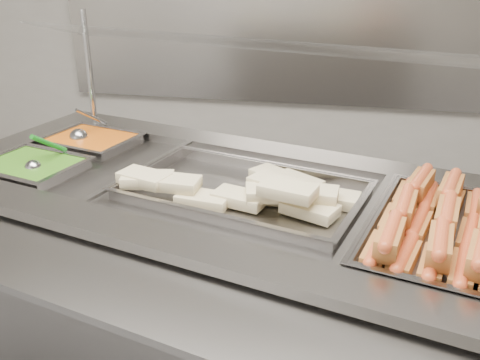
% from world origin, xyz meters
% --- Properties ---
extents(back_panel, '(3.00, 0.04, 1.20)m').
position_xyz_m(back_panel, '(0.00, 2.45, 1.20)').
color(back_panel, gray).
rests_on(back_panel, ground).
extents(steam_counter, '(2.07, 1.32, 0.92)m').
position_xyz_m(steam_counter, '(0.12, 0.28, 0.46)').
color(steam_counter, slate).
rests_on(steam_counter, ground).
extents(tray_rail, '(1.84, 0.83, 0.05)m').
position_xyz_m(tray_rail, '(-0.02, -0.22, 0.87)').
color(tray_rail, gray).
rests_on(tray_rail, steam_counter).
extents(sneeze_guard, '(1.70, 0.73, 0.45)m').
position_xyz_m(sneeze_guard, '(0.18, 0.50, 1.29)').
color(sneeze_guard, silver).
rests_on(sneeze_guard, steam_counter).
extents(pan_hotdogs, '(0.48, 0.63, 0.10)m').
position_xyz_m(pan_hotdogs, '(0.73, 0.11, 0.87)').
color(pan_hotdogs, gray).
rests_on(pan_hotdogs, steam_counter).
extents(pan_wraps, '(0.78, 0.58, 0.07)m').
position_xyz_m(pan_wraps, '(0.18, 0.26, 0.89)').
color(pan_wraps, gray).
rests_on(pan_wraps, steam_counter).
extents(pan_beans, '(0.36, 0.32, 0.10)m').
position_xyz_m(pan_beans, '(-0.48, 0.59, 0.88)').
color(pan_beans, gray).
rests_on(pan_beans, steam_counter).
extents(pan_peas, '(0.36, 0.32, 0.10)m').
position_xyz_m(pan_peas, '(-0.56, 0.31, 0.88)').
color(pan_peas, gray).
rests_on(pan_peas, steam_counter).
extents(hotdogs_in_buns, '(0.40, 0.58, 0.12)m').
position_xyz_m(hotdogs_in_buns, '(0.73, 0.11, 0.92)').
color(hotdogs_in_buns, brown).
rests_on(hotdogs_in_buns, pan_hotdogs).
extents(tortilla_wraps, '(0.73, 0.37, 0.10)m').
position_xyz_m(tortilla_wraps, '(0.22, 0.23, 0.93)').
color(tortilla_wraps, beige).
rests_on(tortilla_wraps, pan_wraps).
extents(ladle, '(0.08, 0.19, 0.15)m').
position_xyz_m(ladle, '(-0.52, 0.59, 0.92)').
color(ladle, '#A7A8AC').
rests_on(ladle, pan_beans).
extents(serving_spoon, '(0.08, 0.18, 0.14)m').
position_xyz_m(serving_spoon, '(-0.53, 0.30, 0.93)').
color(serving_spoon, '#A7A8AC').
rests_on(serving_spoon, pan_peas).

